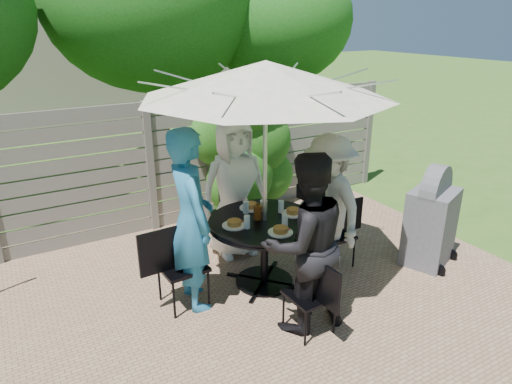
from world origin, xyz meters
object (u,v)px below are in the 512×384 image
chair_back (231,228)px  plate_back (251,206)px  patio_table (264,240)px  person_back (234,188)px  chair_front (310,310)px  plate_left (234,224)px  glass_back (246,207)px  plate_right (293,212)px  glass_left (247,222)px  person_right (328,204)px  plate_front (280,231)px  person_left (191,220)px  bbq_grill (431,220)px  glass_front (285,221)px  glass_right (281,207)px  coffee_cup (264,206)px  chair_right (335,247)px  umbrella (266,79)px  chair_left (182,282)px  person_front (305,244)px  syrup_jug (258,212)px

chair_back → plate_back: size_ratio=3.73×
patio_table → chair_back: chair_back is taller
person_back → chair_front: person_back is taller
plate_left → glass_back: 0.37m
plate_right → glass_left: 0.63m
person_right → glass_back: bearing=-105.5°
person_right → plate_front: 0.90m
person_left → bbq_grill: person_left is taller
patio_table → person_back: size_ratio=0.74×
glass_front → glass_right: bearing=62.7°
chair_front → coffee_cup: coffee_cup is taller
person_left → chair_right: person_left is taller
patio_table → person_left: (-0.83, 0.06, 0.40)m
patio_table → plate_back: bearing=85.7°
chair_right → glass_front: bearing=13.3°
coffee_cup → glass_left: bearing=-142.2°
plate_front → coffee_cup: (0.14, 0.57, 0.04)m
glass_front → glass_right: 0.40m
patio_table → person_back: (0.06, 0.83, 0.33)m
plate_back → plate_front: size_ratio=1.00×
person_left → plate_left: 0.49m
chair_right → umbrella: bearing=-3.5°
chair_right → glass_left: glass_left is taller
chair_left → coffee_cup: (1.08, 0.14, 0.58)m
plate_back → plate_right: same height
person_front → plate_left: 0.91m
patio_table → glass_front: glass_front is taller
syrup_jug → chair_right: bearing=-7.0°
person_right → plate_back: (-0.80, 0.42, -0.01)m
person_back → bbq_grill: bearing=-31.9°
patio_table → glass_back: glass_back is taller
patio_table → plate_left: size_ratio=5.05×
person_back → person_right: 1.18m
person_back → person_right: (0.77, -0.89, -0.06)m
umbrella → chair_right: umbrella is taller
person_left → glass_front: (0.91, -0.33, -0.09)m
plate_left → bbq_grill: size_ratio=0.20×
glass_left → plate_back: bearing=56.6°
person_right → glass_back: person_right is taller
coffee_cup → person_right: bearing=-21.0°
chair_back → syrup_jug: (-0.13, -0.91, 0.59)m
person_front → glass_front: 0.58m
chair_back → coffee_cup: size_ratio=8.09×
chair_left → glass_right: bearing=-2.2°
plate_back → umbrella: bearing=-94.3°
plate_back → chair_front: bearing=-94.2°
person_back → plate_left: person_back is taller
chair_right → syrup_jug: 1.21m
glass_right → patio_table: bearing=-162.3°
plate_back → person_back: bearing=85.7°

